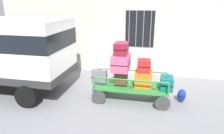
% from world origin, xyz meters
% --- Properties ---
extents(ground_plane, '(40.00, 40.00, 0.00)m').
position_xyz_m(ground_plane, '(0.00, 0.00, 0.00)').
color(ground_plane, gray).
extents(building_wall, '(12.00, 0.38, 5.00)m').
position_xyz_m(building_wall, '(0.00, 2.70, 2.50)').
color(building_wall, beige).
rests_on(building_wall, ground).
extents(van, '(4.70, 2.23, 2.56)m').
position_xyz_m(van, '(-4.17, -0.11, 1.59)').
color(van, white).
rests_on(van, ground).
extents(luggage_cart, '(2.41, 1.06, 0.49)m').
position_xyz_m(luggage_cart, '(0.40, -0.02, 0.40)').
color(luggage_cart, '#2D8438').
rests_on(luggage_cart, ground).
extents(cart_railing, '(2.29, 0.92, 0.39)m').
position_xyz_m(cart_railing, '(0.40, -0.02, 0.82)').
color(cart_railing, '#2D8438').
rests_on(cart_railing, luggage_cart).
extents(suitcase_left_bottom, '(0.51, 0.29, 0.49)m').
position_xyz_m(suitcase_left_bottom, '(-0.68, -0.03, 0.73)').
color(suitcase_left_bottom, slate).
rests_on(suitcase_left_bottom, luggage_cart).
extents(suitcase_midleft_bottom, '(0.43, 0.31, 0.53)m').
position_xyz_m(suitcase_midleft_bottom, '(0.04, 0.01, 0.76)').
color(suitcase_midleft_bottom, brown).
rests_on(suitcase_midleft_bottom, luggage_cart).
extents(suitcase_midleft_middle, '(0.54, 0.79, 0.51)m').
position_xyz_m(suitcase_midleft_middle, '(0.04, -0.03, 1.28)').
color(suitcase_midleft_middle, '#CC4C72').
rests_on(suitcase_midleft_middle, suitcase_midleft_bottom).
extents(suitcase_midleft_top, '(0.42, 0.52, 0.38)m').
position_xyz_m(suitcase_midleft_top, '(0.04, -0.03, 1.72)').
color(suitcase_midleft_top, maroon).
rests_on(suitcase_midleft_top, suitcase_midleft_middle).
extents(suitcase_center_bottom, '(0.54, 0.48, 0.53)m').
position_xyz_m(suitcase_center_bottom, '(0.76, 0.02, 0.76)').
color(suitcase_center_bottom, orange).
rests_on(suitcase_center_bottom, luggage_cart).
extents(suitcase_center_middle, '(0.43, 0.41, 0.39)m').
position_xyz_m(suitcase_center_middle, '(0.76, -0.03, 1.22)').
color(suitcase_center_middle, '#B21E1E').
rests_on(suitcase_center_middle, suitcase_center_bottom).
extents(suitcase_midright_bottom, '(0.38, 0.56, 0.40)m').
position_xyz_m(suitcase_midright_bottom, '(1.48, -0.03, 0.69)').
color(suitcase_midright_bottom, '#0F5960').
rests_on(suitcase_midright_bottom, luggage_cart).
extents(backpack, '(0.27, 0.22, 0.44)m').
position_xyz_m(backpack, '(2.00, 0.17, 0.22)').
color(backpack, navy).
rests_on(backpack, ground).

